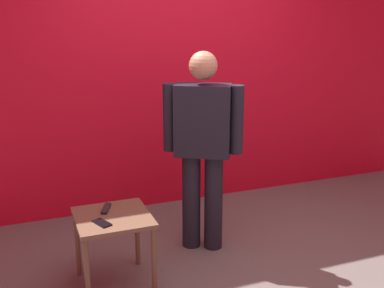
{
  "coord_description": "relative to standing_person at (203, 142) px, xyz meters",
  "views": [
    {
      "loc": [
        -1.54,
        -2.76,
        1.91
      ],
      "look_at": [
        -0.28,
        0.55,
        0.92
      ],
      "focal_mm": 44.64,
      "sensor_mm": 36.0,
      "label": 1
    }
  ],
  "objects": [
    {
      "name": "standing_person",
      "position": [
        0.0,
        0.0,
        0.0
      ],
      "size": [
        0.6,
        0.41,
        1.62
      ],
      "color": "black",
      "rests_on": "ground_plane"
    },
    {
      "name": "back_wall_red",
      "position": [
        0.16,
        1.07,
        0.6
      ],
      "size": [
        5.35,
        0.12,
        3.01
      ],
      "primitive_type": "cube",
      "color": "red",
      "rests_on": "ground_plane"
    },
    {
      "name": "ground_plane",
      "position": [
        0.16,
        -0.6,
        -0.91
      ],
      "size": [
        12.0,
        12.0,
        0.0
      ],
      "primitive_type": "plane",
      "color": "#59544F"
    },
    {
      "name": "side_table",
      "position": [
        -0.8,
        -0.32,
        -0.45
      ],
      "size": [
        0.51,
        0.51,
        0.54
      ],
      "color": "brown",
      "rests_on": "ground_plane"
    },
    {
      "name": "cell_phone",
      "position": [
        -0.9,
        -0.43,
        -0.36
      ],
      "size": [
        0.12,
        0.16,
        0.01
      ],
      "primitive_type": "cube",
      "rotation": [
        0.0,
        0.0,
        0.39
      ],
      "color": "black",
      "rests_on": "side_table"
    },
    {
      "name": "tv_remote",
      "position": [
        -0.83,
        -0.21,
        -0.36
      ],
      "size": [
        0.1,
        0.17,
        0.02
      ],
      "primitive_type": "cube",
      "rotation": [
        0.0,
        0.0,
        -0.38
      ],
      "color": "black",
      "rests_on": "side_table"
    }
  ]
}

